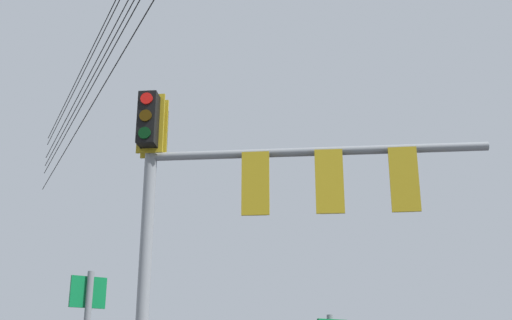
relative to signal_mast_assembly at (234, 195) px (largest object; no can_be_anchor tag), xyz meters
The scene contains 1 object.
signal_mast_assembly is the anchor object (origin of this frame).
Camera 1 is at (5.64, 8.23, 1.86)m, focal length 44.42 mm.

